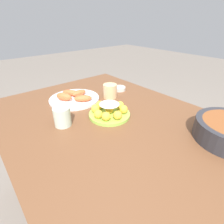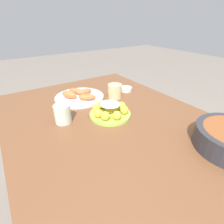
{
  "view_description": "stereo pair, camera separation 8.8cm",
  "coord_description": "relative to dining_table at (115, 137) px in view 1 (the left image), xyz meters",
  "views": [
    {
      "loc": [
        0.56,
        -0.49,
        1.2
      ],
      "look_at": [
        -0.03,
        0.01,
        0.78
      ],
      "focal_mm": 28.0,
      "sensor_mm": 36.0,
      "label": 1
    },
    {
      "loc": [
        0.61,
        -0.42,
        1.2
      ],
      "look_at": [
        -0.03,
        0.01,
        0.78
      ],
      "focal_mm": 28.0,
      "sensor_mm": 36.0,
      "label": 2
    }
  ],
  "objects": [
    {
      "name": "ground_plane",
      "position": [
        0.0,
        0.0,
        -0.65
      ],
      "size": [
        12.0,
        12.0,
        0.0
      ],
      "primitive_type": "plane",
      "color": "slate"
    },
    {
      "name": "dining_table",
      "position": [
        0.0,
        0.0,
        0.0
      ],
      "size": [
        1.39,
        0.98,
        0.74
      ],
      "color": "brown",
      "rests_on": "ground_plane"
    },
    {
      "name": "cake_plate",
      "position": [
        -0.07,
        0.02,
        0.12
      ],
      "size": [
        0.22,
        0.22,
        0.08
      ],
      "color": "#99CC4C",
      "rests_on": "dining_table"
    },
    {
      "name": "sauce_bowl",
      "position": [
        -0.31,
        0.31,
        0.1
      ],
      "size": [
        0.09,
        0.09,
        0.02
      ],
      "color": "beige",
      "rests_on": "dining_table"
    },
    {
      "name": "seafood_platter",
      "position": [
        -0.36,
        -0.02,
        0.11
      ],
      "size": [
        0.31,
        0.31,
        0.06
      ],
      "color": "silver",
      "rests_on": "dining_table"
    },
    {
      "name": "cup_near",
      "position": [
        -0.14,
        -0.21,
        0.14
      ],
      "size": [
        0.08,
        0.08,
        0.09
      ],
      "color": "beige",
      "rests_on": "dining_table"
    },
    {
      "name": "cup_far",
      "position": [
        -0.25,
        0.18,
        0.13
      ],
      "size": [
        0.09,
        0.09,
        0.09
      ],
      "color": "#DBB27F",
      "rests_on": "dining_table"
    }
  ]
}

